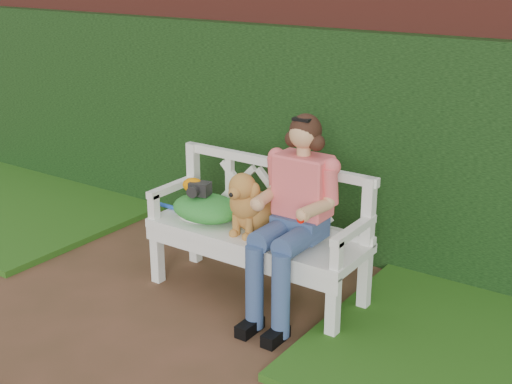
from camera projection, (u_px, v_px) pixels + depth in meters
The scene contains 11 objects.
ground at pixel (126, 316), 4.40m from camera, with size 60.00×60.00×0.00m, color #46311E.
brick_wall at pixel (286, 99), 5.51m from camera, with size 10.00×0.30×2.20m, color maroon.
ivy_hedge at pixel (271, 135), 5.42m from camera, with size 10.00×0.18×1.70m, color #23481A.
grass_left at pixel (10, 201), 6.37m from camera, with size 2.60×2.00×0.05m, color #295218.
garden_bench at pixel (256, 264), 4.58m from camera, with size 1.58×0.60×0.48m, color white, non-canonical shape.
seated_woman at pixel (298, 224), 4.26m from camera, with size 0.52×0.69×1.23m, color #CA333A, non-canonical shape.
dog at pixel (252, 200), 4.43m from camera, with size 0.29×0.39×0.43m, color #A96241, non-canonical shape.
tennis_racket at pixel (198, 214), 4.75m from camera, with size 0.64×0.27×0.03m, color white, non-canonical shape.
green_bag at pixel (206, 207), 4.67m from camera, with size 0.50×0.39×0.17m, color #138017, non-canonical shape.
camera_item at pixel (200, 189), 4.65m from camera, with size 0.14×0.10×0.09m, color black.
baseball_glove at pixel (193, 185), 4.69m from camera, with size 0.16×0.12×0.10m, color orange.
Camera 1 is at (2.90, -2.72, 2.20)m, focal length 48.00 mm.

